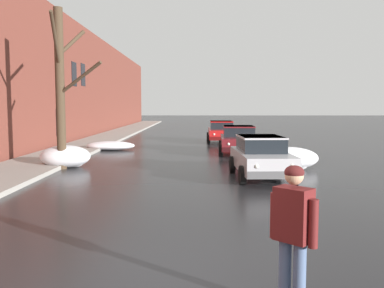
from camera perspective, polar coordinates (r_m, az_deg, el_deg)
ground_plane at (r=6.16m, az=-4.04°, el=-18.27°), size 200.00×200.00×0.00m
left_sidewalk_slab at (r=24.64m, az=-14.94°, el=-0.51°), size 2.78×80.00×0.15m
brick_townhouse_facade at (r=25.16m, az=-19.37°, el=8.64°), size 0.63×80.00×8.19m
snow_bank_along_left_kerb at (r=22.63m, az=9.27°, el=-0.11°), size 1.60×1.29×0.80m
snow_bank_mid_block_left at (r=23.79m, az=-10.88°, el=-0.22°), size 2.64×1.43×0.49m
snow_bank_near_corner_right at (r=27.24m, az=7.51°, el=0.53°), size 2.16×1.37×0.70m
snow_bank_along_right_kerb at (r=17.55m, az=-16.44°, el=-1.67°), size 1.99×1.48×0.88m
snow_bank_far_right_pile at (r=16.75m, az=12.82°, el=-1.93°), size 2.34×1.43×0.86m
bare_tree_second_along_sidewalk at (r=17.02m, az=-17.18°, el=7.62°), size 1.98×3.06×6.13m
sedan_silver_approaching_near_lane at (r=14.57m, az=9.27°, el=-1.58°), size 1.96×4.01×1.42m
sedan_maroon_parked_kerbside_close at (r=21.62m, az=6.27°, el=0.66°), size 2.11×4.05×1.42m
sedan_red_parked_kerbside_mid at (r=28.25m, az=3.96°, el=1.74°), size 1.93×4.14×1.42m
pedestrian_with_coffee at (r=5.21m, az=13.45°, el=-10.72°), size 0.56×0.52×1.76m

